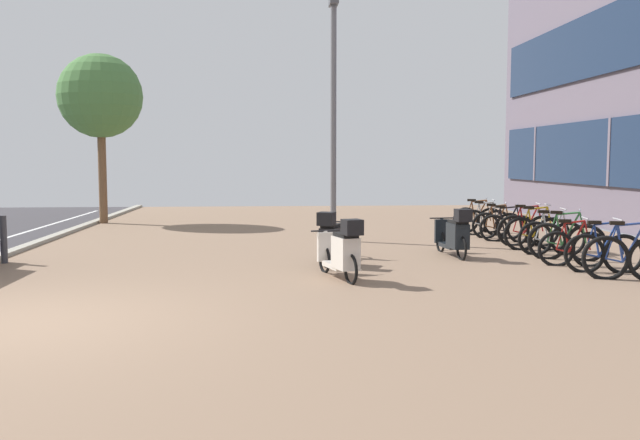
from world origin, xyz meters
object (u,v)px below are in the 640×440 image
Objects in this scene: bicycle_rack_09 at (485,222)px; bollard_far at (4,239)px; bicycle_rack_06 at (528,230)px; bicycle_rack_08 at (497,225)px; lamp_post at (333,107)px; scooter_near at (455,235)px; street_tree at (100,97)px; bicycle_rack_02 at (573,248)px; bicycle_rack_10 at (478,220)px; scooter_mid at (342,251)px; bicycle_rack_03 at (566,242)px; scooter_far at (334,239)px; bicycle_rack_00 at (628,258)px; bicycle_rack_04 at (552,238)px; bicycle_rack_07 at (507,228)px; bicycle_rack_05 at (537,233)px; bicycle_rack_01 at (604,253)px.

bollard_far is at bearing -159.44° from bicycle_rack_09.
bicycle_rack_08 is (-0.20, 1.45, -0.02)m from bicycle_rack_06.
lamp_post is (-4.28, 1.27, 2.81)m from bicycle_rack_06.
scooter_near is at bearing -122.04° from bicycle_rack_08.
street_tree reaches higher than bicycle_rack_09.
bicycle_rack_02 is 5.79m from bicycle_rack_10.
scooter_mid reaches higher than bicycle_rack_06.
bicycle_rack_06 is 10.90m from bollard_far.
scooter_far is (-4.52, -0.12, 0.10)m from bicycle_rack_03.
bicycle_rack_00 reaches higher than bollard_far.
bicycle_rack_03 reaches higher than bicycle_rack_06.
scooter_mid is at bearing -20.15° from bollard_far.
bicycle_rack_00 is 1.03× the size of bicycle_rack_04.
bicycle_rack_07 is at bearing -91.04° from bicycle_rack_08.
lamp_post reaches higher than bicycle_rack_08.
bicycle_rack_02 is 1.39× the size of bollard_far.
bicycle_rack_05 is at bearing -33.01° from street_tree.
bicycle_rack_03 reaches higher than bicycle_rack_08.
scooter_far is (-4.41, -3.74, 0.13)m from bicycle_rack_08.
bollard_far is at bearing -163.10° from bicycle_rack_08.
lamp_post reaches higher than scooter_mid.
lamp_post is (-2.14, 2.91, 2.71)m from scooter_near.
scooter_near is (-2.05, 1.98, 0.11)m from bicycle_rack_01.
bicycle_rack_10 reaches higher than bicycle_rack_07.
bicycle_rack_09 is (-0.27, 2.17, -0.02)m from bicycle_rack_06.
scooter_near is 3.44m from scooter_mid.
bicycle_rack_06 reaches higher than bollard_far.
scooter_near reaches higher than bicycle_rack_04.
scooter_near is 2.56m from scooter_far.
bicycle_rack_03 is 0.85× the size of scooter_far.
bicycle_rack_00 is 5.79m from bicycle_rack_08.
bollard_far is at bearing 173.79° from bicycle_rack_02.
bicycle_rack_06 is (0.09, 3.62, 0.01)m from bicycle_rack_01.
bicycle_rack_10 reaches higher than bicycle_rack_02.
bollard_far is at bearing -154.92° from lamp_post.
bicycle_rack_07 is 0.21× the size of lamp_post.
bicycle_rack_01 is 4.57m from scooter_mid.
bicycle_rack_08 is at bearing 91.53° from bicycle_rack_00.
scooter_far reaches higher than bicycle_rack_05.
bicycle_rack_08 is 0.21× the size of lamp_post.
bollard_far is (-6.11, 2.24, -0.02)m from scooter_mid.
bicycle_rack_10 is at bearing 21.86° from lamp_post.
street_tree is (-10.74, 6.98, 3.45)m from bicycle_rack_05.
bollard_far reaches higher than bicycle_rack_08.
bicycle_rack_08 is at bearing 92.83° from bicycle_rack_05.
bicycle_rack_06 is (0.09, 0.72, -0.01)m from bicycle_rack_05.
bicycle_rack_04 is 0.86× the size of scooter_far.
scooter_near is at bearing -112.76° from bicycle_rack_10.
bicycle_rack_01 is 0.99× the size of bicycle_rack_03.
lamp_post is (-4.08, -0.18, 2.83)m from bicycle_rack_08.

